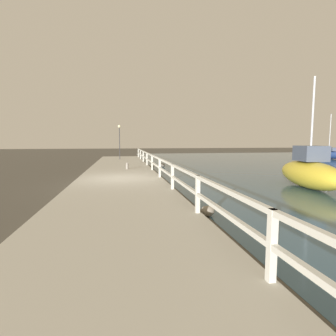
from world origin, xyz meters
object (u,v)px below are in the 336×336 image
sailboat_blue (329,154)px  mooring_bollard (127,166)px  dock_lamp (119,133)px  sailboat_yellow (310,172)px

sailboat_blue → mooring_bollard: bearing=-144.5°
mooring_bollard → sailboat_blue: size_ratio=0.07×
mooring_bollard → sailboat_blue: sailboat_blue is taller
dock_lamp → sailboat_yellow: (8.31, -15.31, -2.09)m
sailboat_yellow → sailboat_blue: sailboat_blue is taller
mooring_bollard → sailboat_yellow: bearing=-39.7°
mooring_bollard → sailboat_blue: (23.70, 10.32, 0.04)m
mooring_bollard → sailboat_yellow: (7.81, -6.48, 0.19)m
mooring_bollard → dock_lamp: size_ratio=0.13×
mooring_bollard → sailboat_yellow: 10.15m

